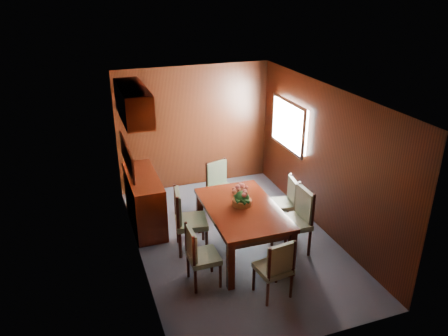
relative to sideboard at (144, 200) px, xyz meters
name	(u,v)px	position (x,y,z in m)	size (l,w,h in m)	color
ground	(235,240)	(1.25, -1.00, -0.45)	(4.50, 4.50, 0.00)	#404957
room_shell	(222,139)	(1.15, -0.67, 1.18)	(3.06, 4.52, 2.41)	black
sideboard	(144,200)	(0.00, 0.00, 0.00)	(0.48, 1.40, 0.90)	#330F06
dining_table	(242,214)	(1.24, -1.32, 0.21)	(1.06, 1.67, 0.77)	#330F06
chair_left_near	(199,253)	(0.41, -1.82, 0.04)	(0.41, 0.42, 0.89)	black
chair_left_far	(186,217)	(0.47, -0.97, 0.12)	(0.54, 0.55, 1.02)	black
chair_right_near	(297,217)	(2.03, -1.53, 0.13)	(0.47, 0.49, 1.04)	black
chair_right_far	(287,199)	(2.23, -0.81, 0.03)	(0.45, 0.46, 0.86)	black
chair_head	(276,266)	(1.26, -2.42, 0.04)	(0.47, 0.45, 0.88)	black
chair_foot	(220,184)	(1.35, 0.02, 0.07)	(0.55, 0.54, 0.94)	black
flower_centerpiece	(242,196)	(1.26, -1.24, 0.47)	(0.31, 0.31, 0.31)	#A76433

